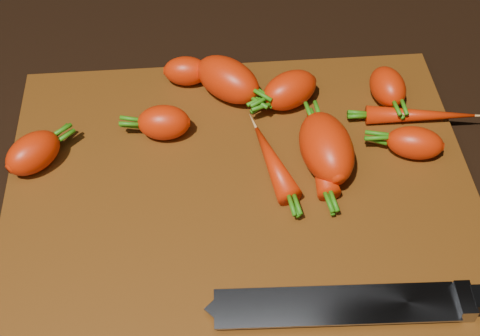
{
  "coord_description": "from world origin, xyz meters",
  "views": [
    {
      "loc": [
        -0.04,
        -0.45,
        0.56
      ],
      "look_at": [
        0.0,
        0.01,
        0.03
      ],
      "focal_mm": 50.0,
      "sensor_mm": 36.0,
      "label": 1
    }
  ],
  "objects": [
    {
      "name": "carrot_1",
      "position": [
        -0.08,
        0.08,
        0.03
      ],
      "size": [
        0.06,
        0.04,
        0.04
      ],
      "primitive_type": "ellipsoid",
      "rotation": [
        0.0,
        0.0,
        3.07
      ],
      "color": "red",
      "rests_on": "cutting_board"
    },
    {
      "name": "carrot_3",
      "position": [
        0.09,
        0.02,
        0.04
      ],
      "size": [
        0.07,
        0.1,
        0.06
      ],
      "primitive_type": "ellipsoid",
      "rotation": [
        0.0,
        0.0,
        1.69
      ],
      "color": "red",
      "rests_on": "cutting_board"
    },
    {
      "name": "carrot_5",
      "position": [
        -0.05,
        0.17,
        0.03
      ],
      "size": [
        0.06,
        0.04,
        0.04
      ],
      "primitive_type": "ellipsoid",
      "rotation": [
        0.0,
        0.0,
        -0.11
      ],
      "color": "red",
      "rests_on": "cutting_board"
    },
    {
      "name": "ground",
      "position": [
        0.0,
        0.0,
        -0.01
      ],
      "size": [
        2.0,
        2.0,
        0.01
      ],
      "primitive_type": "cube",
      "color": "black"
    },
    {
      "name": "carrot_2",
      "position": [
        -0.0,
        0.14,
        0.04
      ],
      "size": [
        0.1,
        0.1,
        0.05
      ],
      "primitive_type": "ellipsoid",
      "rotation": [
        0.0,
        0.0,
        -0.77
      ],
      "color": "red",
      "rests_on": "cutting_board"
    },
    {
      "name": "carrot_7",
      "position": [
        0.09,
        0.03,
        0.02
      ],
      "size": [
        0.03,
        0.12,
        0.03
      ],
      "primitive_type": "ellipsoid",
      "rotation": [
        0.0,
        0.0,
        1.6
      ],
      "color": "red",
      "rests_on": "cutting_board"
    },
    {
      "name": "carrot_0",
      "position": [
        -0.22,
        0.05,
        0.03
      ],
      "size": [
        0.08,
        0.07,
        0.04
      ],
      "primitive_type": "ellipsoid",
      "rotation": [
        0.0,
        0.0,
        0.76
      ],
      "color": "red",
      "rests_on": "cutting_board"
    },
    {
      "name": "carrot_4",
      "position": [
        0.07,
        0.12,
        0.03
      ],
      "size": [
        0.08,
        0.07,
        0.04
      ],
      "primitive_type": "ellipsoid",
      "rotation": [
        0.0,
        0.0,
        3.63
      ],
      "color": "red",
      "rests_on": "cutting_board"
    },
    {
      "name": "carrot_9",
      "position": [
        0.04,
        0.02,
        0.03
      ],
      "size": [
        0.05,
        0.11,
        0.03
      ],
      "primitive_type": "ellipsoid",
      "rotation": [
        0.0,
        0.0,
        1.81
      ],
      "color": "red",
      "rests_on": "cutting_board"
    },
    {
      "name": "knife",
      "position": [
        0.1,
        -0.16,
        0.02
      ],
      "size": [
        0.36,
        0.05,
        0.02
      ],
      "rotation": [
        0.0,
        0.0,
        -0.04
      ],
      "color": "gray",
      "rests_on": "cutting_board"
    },
    {
      "name": "carrot_8",
      "position": [
        0.21,
        0.08,
        0.02
      ],
      "size": [
        0.13,
        0.03,
        0.02
      ],
      "primitive_type": "ellipsoid",
      "rotation": [
        0.0,
        0.0,
        -0.09
      ],
      "color": "red",
      "rests_on": "cutting_board"
    },
    {
      "name": "cutting_board",
      "position": [
        0.0,
        0.0,
        0.01
      ],
      "size": [
        0.5,
        0.4,
        0.01
      ],
      "primitive_type": "cube",
      "color": "#64340E",
      "rests_on": "ground"
    },
    {
      "name": "carrot_10",
      "position": [
        0.18,
        0.12,
        0.03
      ],
      "size": [
        0.05,
        0.06,
        0.04
      ],
      "primitive_type": "ellipsoid",
      "rotation": [
        0.0,
        0.0,
        4.87
      ],
      "color": "red",
      "rests_on": "cutting_board"
    },
    {
      "name": "carrot_6",
      "position": [
        0.19,
        0.03,
        0.03
      ],
      "size": [
        0.07,
        0.05,
        0.04
      ],
      "primitive_type": "ellipsoid",
      "rotation": [
        0.0,
        0.0,
        2.87
      ],
      "color": "red",
      "rests_on": "cutting_board"
    }
  ]
}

